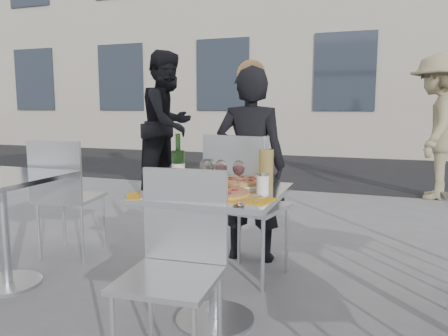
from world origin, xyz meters
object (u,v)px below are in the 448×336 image
(woman_diner, at_px, (250,165))
(wineglass_red_a, at_px, (221,168))
(chair_far, at_px, (243,196))
(salad_plate, at_px, (213,183))
(side_chair_lfar, at_px, (64,189))
(wineglass_white_a, at_px, (206,167))
(main_table, at_px, (215,228))
(pedestrian_b, at_px, (436,127))
(sugar_shaker, at_px, (263,183))
(napkin_right, at_px, (254,200))
(wineglass_red_b, at_px, (239,169))
(side_table_left, at_px, (2,207))
(chair_near, at_px, (177,253))
(carafe, at_px, (266,168))
(wine_bottle, at_px, (178,165))
(napkin_left, at_px, (145,196))
(pizza_near, at_px, (216,193))
(pedestrian_a, at_px, (168,124))
(wineglass_white_b, at_px, (209,167))
(pizza_far, at_px, (243,182))

(woman_diner, bearing_deg, wineglass_red_a, 91.72)
(chair_far, relative_size, salad_plate, 4.60)
(side_chair_lfar, relative_size, wineglass_white_a, 5.98)
(main_table, relative_size, pedestrian_b, 0.40)
(woman_diner, bearing_deg, wineglass_white_a, 85.98)
(sugar_shaker, xyz_separation_m, napkin_right, (0.01, -0.20, -0.05))
(main_table, relative_size, wineglass_red_b, 4.76)
(side_table_left, height_order, napkin_right, napkin_right)
(main_table, distance_m, chair_near, 0.44)
(main_table, height_order, carafe, carafe)
(chair_far, distance_m, chair_near, 1.04)
(wine_bottle, bearing_deg, carafe, 3.17)
(napkin_left, height_order, napkin_right, same)
(pizza_near, distance_m, wine_bottle, 0.37)
(pedestrian_a, bearing_deg, chair_far, -134.55)
(napkin_left, bearing_deg, wineglass_white_a, 33.93)
(side_table_left, xyz_separation_m, side_chair_lfar, (0.02, 0.58, 0.02))
(chair_far, bearing_deg, sugar_shaker, 127.63)
(chair_far, xyz_separation_m, pizza_near, (0.07, -0.71, 0.16))
(side_table_left, height_order, pedestrian_a, pedestrian_a)
(side_table_left, relative_size, napkin_left, 3.06)
(wine_bottle, bearing_deg, wineglass_red_a, -0.81)
(woman_diner, height_order, pizza_near, woman_diner)
(chair_near, xyz_separation_m, pedestrian_a, (-1.84, 3.57, 0.43))
(main_table, xyz_separation_m, chair_far, (-0.02, 0.60, 0.06))
(chair_far, xyz_separation_m, carafe, (0.28, -0.49, 0.27))
(main_table, bearing_deg, chair_near, -92.18)
(side_table_left, xyz_separation_m, woman_diner, (1.39, 1.06, 0.21))
(wineglass_white_a, bearing_deg, wineglass_white_b, 36.25)
(pizza_far, bearing_deg, chair_far, 107.00)
(chair_far, relative_size, wineglass_red_a, 6.43)
(napkin_left, bearing_deg, wineglass_red_b, 12.42)
(pedestrian_a, distance_m, wineglass_red_a, 3.58)
(side_chair_lfar, bearing_deg, napkin_left, 135.62)
(main_table, xyz_separation_m, napkin_left, (-0.27, -0.27, 0.21))
(woman_diner, relative_size, wine_bottle, 5.07)
(main_table, xyz_separation_m, pizza_near, (0.05, -0.11, 0.22))
(pizza_far, height_order, wineglass_white_b, wineglass_white_b)
(wineglass_red_b, bearing_deg, napkin_right, -57.95)
(salad_plate, distance_m, wineglass_red_b, 0.16)
(side_chair_lfar, xyz_separation_m, carafe, (1.73, -0.47, 0.31))
(pedestrian_a, relative_size, wineglass_white_a, 12.26)
(wineglass_white_a, relative_size, napkin_left, 0.64)
(side_chair_lfar, relative_size, wineglass_red_a, 5.98)
(pedestrian_a, height_order, napkin_left, pedestrian_a)
(woman_diner, height_order, wineglass_white_b, woman_diner)
(chair_far, distance_m, pizza_near, 0.73)
(pedestrian_b, bearing_deg, carafe, -8.20)
(pizza_near, relative_size, salad_plate, 1.58)
(chair_far, distance_m, pedestrian_b, 3.84)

